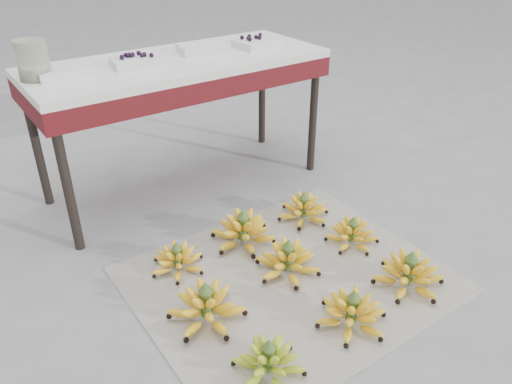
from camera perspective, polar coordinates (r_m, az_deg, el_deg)
ground at (r=2.20m, az=3.40°, el=-9.12°), size 60.00×60.00×0.00m
newspaper_mat at (r=2.16m, az=3.81°, el=-9.88°), size 1.26×1.06×0.01m
bunch_front_left at (r=1.76m, az=1.45°, el=-18.80°), size 0.30×0.30×0.15m
bunch_front_center at (r=1.95m, az=10.91°, el=-13.40°), size 0.35×0.35×0.17m
bunch_front_right at (r=2.17m, az=17.05°, el=-8.95°), size 0.33×0.33×0.18m
bunch_mid_left at (r=1.94m, az=-5.66°, el=-12.91°), size 0.30×0.30×0.18m
bunch_mid_center at (r=2.16m, az=3.66°, el=-7.85°), size 0.28×0.28×0.17m
bunch_mid_right at (r=2.37m, az=10.92°, el=-4.76°), size 0.28×0.28×0.15m
bunch_back_left at (r=2.20m, az=-8.95°, el=-7.70°), size 0.24×0.24×0.14m
bunch_back_center at (r=2.33m, az=-1.47°, el=-4.49°), size 0.32×0.32×0.18m
bunch_back_right at (r=2.52m, az=5.45°, el=-2.00°), size 0.32×0.32×0.16m
vendor_table at (r=2.64m, az=-8.74°, el=13.12°), size 1.51×0.60×0.72m
tray_far_left at (r=2.46m, az=-21.23°, el=12.72°), size 0.23×0.17×0.04m
tray_left at (r=2.52m, az=-13.53°, el=14.32°), size 0.25×0.19×0.06m
tray_right at (r=2.72m, az=-6.11°, el=16.02°), size 0.28×0.22×0.04m
tray_far_right at (r=2.83m, az=0.10°, el=16.70°), size 0.25×0.19×0.06m
glass_jar at (r=2.42m, az=-24.16°, el=13.60°), size 0.14×0.14×0.17m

